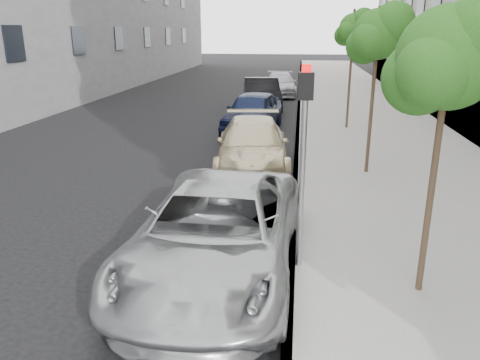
% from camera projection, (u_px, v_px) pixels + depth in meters
% --- Properties ---
extents(ground, '(160.00, 160.00, 0.00)m').
position_uv_depth(ground, '(201.00, 339.00, 6.43)').
color(ground, black).
rests_on(ground, ground).
extents(sidewalk, '(6.40, 72.00, 0.14)m').
position_uv_depth(sidewalk, '(351.00, 98.00, 28.55)').
color(sidewalk, gray).
rests_on(sidewalk, ground).
extents(curb, '(0.15, 72.00, 0.14)m').
position_uv_depth(curb, '(299.00, 97.00, 28.93)').
color(curb, '#9E9B93').
rests_on(curb, ground).
extents(tree_near, '(1.75, 1.55, 4.42)m').
position_uv_depth(tree_near, '(451.00, 58.00, 6.32)').
color(tree_near, '#38281C').
rests_on(tree_near, sidewalk).
extents(tree_mid, '(1.68, 1.48, 4.64)m').
position_uv_depth(tree_mid, '(379.00, 34.00, 12.39)').
color(tree_mid, '#38281C').
rests_on(tree_mid, sidewalk).
extents(tree_far, '(1.51, 1.31, 4.74)m').
position_uv_depth(tree_far, '(354.00, 28.00, 18.47)').
color(tree_far, '#38281C').
rests_on(tree_far, sidewalk).
extents(signal_pole, '(0.25, 0.20, 3.41)m').
position_uv_depth(signal_pole, '(303.00, 147.00, 7.52)').
color(signal_pole, '#939699').
rests_on(signal_pole, sidewalk).
extents(minivan, '(2.75, 5.74, 1.58)m').
position_uv_depth(minivan, '(217.00, 231.00, 7.93)').
color(minivan, '#A1A3A5').
rests_on(minivan, ground).
extents(suv, '(2.58, 5.33, 1.50)m').
position_uv_depth(suv, '(252.00, 145.00, 14.01)').
color(suv, '#C9B88F').
rests_on(suv, ground).
extents(sedan_blue, '(2.48, 4.99, 1.64)m').
position_uv_depth(sedan_blue, '(253.00, 112.00, 19.36)').
color(sedan_blue, '#101735').
rests_on(sedan_blue, ground).
extents(sedan_black, '(2.49, 5.20, 1.65)m').
position_uv_depth(sedan_black, '(262.00, 94.00, 24.56)').
color(sedan_black, black).
rests_on(sedan_black, ground).
extents(sedan_rear, '(2.25, 5.00, 1.42)m').
position_uv_depth(sedan_rear, '(280.00, 84.00, 30.08)').
color(sedan_rear, '#9D9FA5').
rests_on(sedan_rear, ground).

